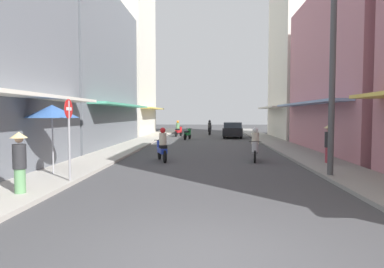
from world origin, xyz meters
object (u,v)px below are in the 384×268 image
Objects in this scene: pedestrian_midway at (329,142)px; utility_pole at (333,59)px; pedestrian_far at (19,161)px; street_sign_no_entry at (69,129)px; motorbike_blue at (162,146)px; motorbike_red at (178,129)px; parked_car at (233,130)px; motorbike_silver at (255,146)px; motorbike_black at (210,128)px; motorbike_green at (188,134)px; vendor_umbrella at (52,111)px.

utility_pole reaches higher than pedestrian_midway.
street_sign_no_entry reaches higher than pedestrian_far.
motorbike_red is at bearing 92.63° from motorbike_blue.
parked_car is 1.59× the size of street_sign_no_entry.
motorbike_silver is 1.04× the size of pedestrian_far.
motorbike_silver is 5.78m from utility_pole.
parked_car is (2.13, -4.23, 0.04)m from motorbike_black.
utility_pole is (1.93, -20.27, 3.28)m from parked_car.
pedestrian_far is 0.22× the size of utility_pole.
motorbike_green is (-3.99, 13.54, -0.20)m from motorbike_silver.
motorbike_green is 19.14m from utility_pole.
utility_pole is (5.98, -17.83, 3.52)m from motorbike_green.
parked_car is at bearing 73.05° from pedestrian_far.
motorbike_silver is (4.33, 0.29, 0.00)m from motorbike_blue.
street_sign_no_entry is (-9.41, -4.45, 0.73)m from pedestrian_midway.
pedestrian_far is 0.69× the size of vendor_umbrella.
motorbike_black is at bearing 99.41° from utility_pole.
pedestrian_far is 10.10m from utility_pole.
motorbike_blue is at bearing 147.60° from utility_pole.
pedestrian_midway reaches higher than motorbike_silver.
motorbike_black is at bearing 116.70° from parked_car.
motorbike_blue is at bearing -105.10° from parked_car.
vendor_umbrella is (-10.53, -3.16, 1.29)m from pedestrian_midway.
street_sign_no_entry is at bearing -154.68° from pedestrian_midway.
motorbike_blue is 0.41× the size of parked_car.
vendor_umbrella reaches higher than parked_car.
motorbike_silver is 8.73m from street_sign_no_entry.
motorbike_silver is at bearing 114.80° from utility_pole.
motorbike_blue is 5.96m from street_sign_no_entry.
pedestrian_midway is at bearing -7.99° from motorbike_blue.
pedestrian_midway is 10.43m from street_sign_no_entry.
pedestrian_midway is at bearing -24.03° from motorbike_silver.
vendor_umbrella is at bearing 130.86° from street_sign_no_entry.
utility_pole is (1.99, -4.30, 3.32)m from motorbike_silver.
parked_car is 24.53m from pedestrian_far.
vendor_umbrella is at bearing -102.62° from motorbike_black.
motorbike_green is 16.39m from pedestrian_midway.
motorbike_silver and motorbike_red have the same top height.
pedestrian_midway is at bearing 31.67° from pedestrian_far.
utility_pole is at bearing 9.81° from street_sign_no_entry.
motorbike_blue is 0.96× the size of motorbike_black.
parked_car is 17.52m from pedestrian_midway.
pedestrian_far is at bearing -98.40° from motorbike_green.
vendor_umbrella reaches higher than motorbike_black.
motorbike_red reaches higher than motorbike_green.
pedestrian_far is at bearing -111.01° from motorbike_blue.
motorbike_red is 0.41× the size of parked_car.
vendor_umbrella is at bearing 99.34° from pedestrian_far.
motorbike_blue is at bearing -87.37° from motorbike_red.
motorbike_green is 18.44m from vendor_umbrella.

